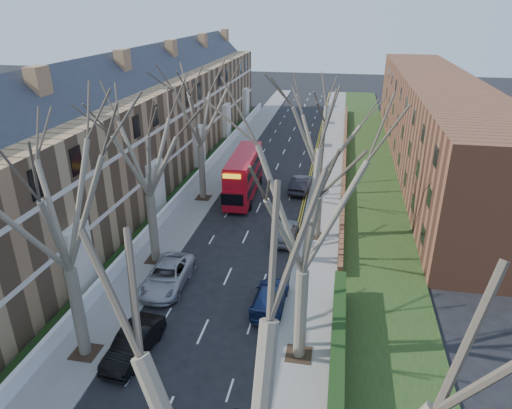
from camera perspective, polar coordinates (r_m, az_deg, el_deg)
The scene contains 17 objects.
pavement_left at distance 54.86m, azimuth -3.56°, elevation 5.20°, with size 3.00×102.00×0.12m, color slate.
pavement_right at distance 53.30m, azimuth 9.09°, elevation 4.38°, with size 3.00×102.00×0.12m, color slate.
terrace_left at distance 48.63m, azimuth -14.95°, elevation 8.74°, with size 9.70×78.00×13.60m.
flats_right at distance 56.75m, azimuth 21.37°, elevation 9.43°, with size 13.97×54.00×10.00m.
front_wall_left at distance 47.90m, azimuth -7.82°, elevation 2.93°, with size 0.30×78.00×1.00m.
grass_verge_right at distance 53.37m, azimuth 13.93°, elevation 4.10°, with size 6.00×102.00×0.06m.
tree_left_mid at distance 22.94m, azimuth -23.82°, elevation 1.47°, with size 10.50×10.50×14.71m.
tree_left_far at distance 31.28m, azimuth -13.80°, elevation 7.82°, with size 10.15×10.15×14.22m.
tree_left_dist at distance 42.12m, azimuth -7.21°, elevation 12.75°, with size 10.50×10.50×14.71m.
tree_right_mid at distance 20.96m, azimuth 6.34°, elevation 1.43°, with size 10.50×10.50×14.71m.
tree_right_far at distance 34.39m, azimuth 8.36°, elevation 9.67°, with size 10.15×10.15×14.22m.
double_decker_bus at distance 44.67m, azimuth -1.52°, elevation 3.56°, with size 2.83×10.02×4.20m.
car_left_mid at distance 26.45m, azimuth -15.04°, elevation -16.41°, with size 1.60×4.60×1.51m, color black.
car_left_far at distance 31.50m, azimuth -11.05°, elevation -8.74°, with size 2.58×5.60×1.56m, color #A2A2A7.
car_right_near at distance 29.07m, azimuth 1.74°, elevation -11.51°, with size 1.93×4.75×1.38m, color navy.
car_right_mid at distance 36.82m, azimuth 3.73°, elevation -3.30°, with size 1.79×4.44×1.51m, color gray.
car_right_far at distance 46.47m, azimuth 5.62°, elevation 2.60°, with size 1.68×4.82×1.59m, color black.
Camera 1 is at (7.02, -11.37, 17.46)m, focal length 32.00 mm.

